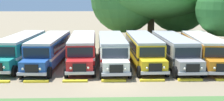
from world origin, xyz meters
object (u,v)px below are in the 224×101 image
parked_bus_slot_1 (50,49)px  parked_bus_slot_2 (83,48)px  parked_bus_slot_3 (112,49)px  parked_bus_slot_4 (143,48)px  parked_bus_slot_0 (21,48)px  parked_bus_slot_5 (173,49)px  parked_bus_slot_6 (203,48)px

parked_bus_slot_1 → parked_bus_slot_2: bearing=96.2°
parked_bus_slot_3 → parked_bus_slot_4: size_ratio=1.00×
parked_bus_slot_2 → parked_bus_slot_3: same height
parked_bus_slot_2 → parked_bus_slot_4: (6.20, -0.14, 0.00)m
parked_bus_slot_0 → parked_bus_slot_4: bearing=91.1°
parked_bus_slot_5 → parked_bus_slot_6: 3.05m
parked_bus_slot_5 → parked_bus_slot_4: bearing=-96.6°
parked_bus_slot_4 → parked_bus_slot_2: bearing=-93.0°
parked_bus_slot_6 → parked_bus_slot_0: bearing=-88.4°
parked_bus_slot_2 → parked_bus_slot_6: bearing=86.3°
parked_bus_slot_2 → parked_bus_slot_6: same height
parked_bus_slot_1 → parked_bus_slot_3: bearing=90.8°
parked_bus_slot_1 → parked_bus_slot_5: bearing=92.2°
parked_bus_slot_1 → parked_bus_slot_2: same height
parked_bus_slot_4 → parked_bus_slot_3: bearing=-86.3°
parked_bus_slot_3 → parked_bus_slot_5: (6.23, 0.03, 0.00)m
parked_bus_slot_6 → parked_bus_slot_3: bearing=-85.7°
parked_bus_slot_1 → parked_bus_slot_4: bearing=93.5°
parked_bus_slot_5 → parked_bus_slot_1: bearing=-92.6°
parked_bus_slot_0 → parked_bus_slot_3: (9.36, -0.86, 0.00)m
parked_bus_slot_5 → parked_bus_slot_0: bearing=-94.5°
parked_bus_slot_3 → parked_bus_slot_6: size_ratio=0.99×
parked_bus_slot_1 → parked_bus_slot_5: 12.56m
parked_bus_slot_0 → parked_bus_slot_2: bearing=89.9°
parked_bus_slot_6 → parked_bus_slot_1: bearing=-86.7°
parked_bus_slot_0 → parked_bus_slot_6: bearing=91.0°
parked_bus_slot_1 → parked_bus_slot_6: bearing=92.4°
parked_bus_slot_1 → parked_bus_slot_6: same height
parked_bus_slot_2 → parked_bus_slot_6: size_ratio=0.99×
parked_bus_slot_0 → parked_bus_slot_5: bearing=90.6°
parked_bus_slot_2 → parked_bus_slot_3: 3.03m
parked_bus_slot_1 → parked_bus_slot_5: (12.55, -0.24, 0.00)m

